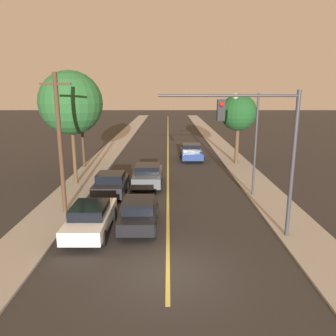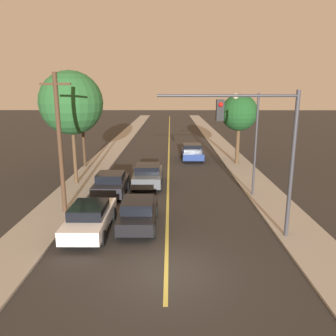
% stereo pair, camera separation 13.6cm
% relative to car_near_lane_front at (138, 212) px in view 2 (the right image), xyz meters
% --- Properties ---
extents(ground_plane, '(200.00, 200.00, 0.00)m').
position_rel_car_near_lane_front_xyz_m(ground_plane, '(1.44, -4.26, -0.78)').
color(ground_plane, '#2D2B28').
extents(road_surface, '(10.32, 80.00, 0.01)m').
position_rel_car_near_lane_front_xyz_m(road_surface, '(1.44, 31.74, -0.78)').
color(road_surface, '#2D2B28').
rests_on(road_surface, ground).
extents(sidewalk_left, '(2.50, 80.00, 0.12)m').
position_rel_car_near_lane_front_xyz_m(sidewalk_left, '(-4.96, 31.74, -0.72)').
color(sidewalk_left, '#9E998E').
rests_on(sidewalk_left, ground).
extents(sidewalk_right, '(2.50, 80.00, 0.12)m').
position_rel_car_near_lane_front_xyz_m(sidewalk_right, '(7.85, 31.74, -0.72)').
color(sidewalk_right, '#9E998E').
rests_on(sidewalk_right, ground).
extents(car_near_lane_front, '(1.85, 4.14, 1.50)m').
position_rel_car_near_lane_front_xyz_m(car_near_lane_front, '(0.00, 0.00, 0.00)').
color(car_near_lane_front, black).
rests_on(car_near_lane_front, ground).
extents(car_near_lane_second, '(2.05, 4.26, 1.58)m').
position_rel_car_near_lane_front_xyz_m(car_near_lane_second, '(0.00, 7.30, 0.02)').
color(car_near_lane_second, '#474C51').
rests_on(car_near_lane_second, ground).
extents(car_outer_lane_front, '(1.94, 4.56, 1.47)m').
position_rel_car_near_lane_front_xyz_m(car_outer_lane_front, '(-2.27, -0.65, -0.01)').
color(car_outer_lane_front, white).
rests_on(car_outer_lane_front, ground).
extents(car_outer_lane_second, '(2.04, 3.85, 1.52)m').
position_rel_car_near_lane_front_xyz_m(car_outer_lane_second, '(-2.27, 5.14, -0.02)').
color(car_outer_lane_second, black).
rests_on(car_outer_lane_second, ground).
extents(car_far_oncoming, '(2.09, 4.06, 1.56)m').
position_rel_car_near_lane_front_xyz_m(car_far_oncoming, '(3.77, 16.26, -0.01)').
color(car_far_oncoming, navy).
rests_on(car_far_oncoming, ground).
extents(traffic_signal_mast, '(6.06, 0.42, 6.65)m').
position_rel_car_near_lane_front_xyz_m(traffic_signal_mast, '(5.60, -1.20, 3.90)').
color(traffic_signal_mast, '#333338').
rests_on(traffic_signal_mast, ground).
extents(streetlamp_right, '(1.65, 0.36, 6.44)m').
position_rel_car_near_lane_front_xyz_m(streetlamp_right, '(6.56, 4.94, 3.51)').
color(streetlamp_right, '#333338').
rests_on(streetlamp_right, ground).
extents(utility_pole_left, '(1.60, 0.24, 7.53)m').
position_rel_car_near_lane_front_xyz_m(utility_pole_left, '(-4.31, 1.88, 3.26)').
color(utility_pole_left, '#422D1E').
rests_on(utility_pole_left, ground).
extents(tree_left_near, '(2.80, 2.80, 6.04)m').
position_rel_car_near_lane_front_xyz_m(tree_left_near, '(-5.95, 12.79, 3.94)').
color(tree_left_near, '#3D2B1C').
rests_on(tree_left_near, ground).
extents(tree_left_far, '(4.37, 4.37, 7.93)m').
position_rel_car_near_lane_front_xyz_m(tree_left_far, '(-5.26, 7.57, 5.07)').
color(tree_left_far, '#4C3823').
rests_on(tree_left_far, ground).
extents(tree_right_near, '(3.25, 3.25, 6.27)m').
position_rel_car_near_lane_front_xyz_m(tree_right_near, '(7.75, 14.17, 3.95)').
color(tree_right_near, '#4C3823').
rests_on(tree_right_near, ground).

